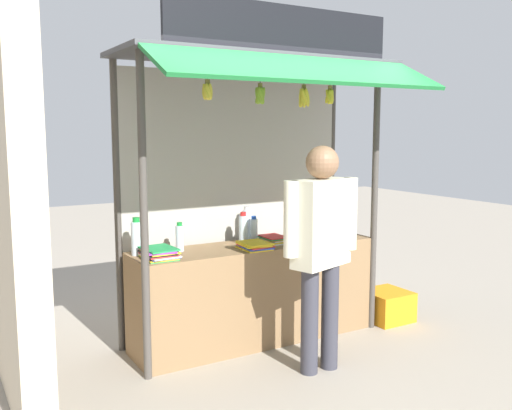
{
  "coord_description": "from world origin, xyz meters",
  "views": [
    {
      "loc": [
        -2.45,
        -4.19,
        1.86
      ],
      "look_at": [
        0.0,
        0.0,
        1.21
      ],
      "focal_mm": 39.75,
      "sensor_mm": 36.0,
      "label": 1
    }
  ],
  "objects_px": {
    "water_bottle_front_left": "(254,230)",
    "banana_bunch_inner_right": "(260,95)",
    "water_bottle_right": "(247,225)",
    "banana_bunch_leftmost": "(207,91)",
    "banana_bunch_inner_left": "(330,96)",
    "banana_bunch_rightmost": "(304,97)",
    "vendor_person": "(321,238)",
    "water_bottle_center": "(137,238)",
    "water_bottle_far_left": "(243,229)",
    "magazine_stack_back_left": "(274,239)",
    "magazine_stack_mid_left": "(255,245)",
    "water_bottle_back_right": "(180,238)",
    "plastic_crate": "(386,306)",
    "magazine_stack_left": "(336,234)",
    "magazine_stack_mid_right": "(159,253)"
  },
  "relations": [
    {
      "from": "water_bottle_front_left",
      "to": "banana_bunch_inner_right",
      "type": "distance_m",
      "value": 1.26
    },
    {
      "from": "water_bottle_right",
      "to": "banana_bunch_leftmost",
      "type": "relative_size",
      "value": 1.22
    },
    {
      "from": "banana_bunch_inner_left",
      "to": "banana_bunch_rightmost",
      "type": "relative_size",
      "value": 0.88
    },
    {
      "from": "banana_bunch_inner_left",
      "to": "vendor_person",
      "type": "distance_m",
      "value": 1.23
    },
    {
      "from": "water_bottle_front_left",
      "to": "water_bottle_center",
      "type": "bearing_deg",
      "value": 178.69
    },
    {
      "from": "water_bottle_front_left",
      "to": "water_bottle_far_left",
      "type": "relative_size",
      "value": 0.85
    },
    {
      "from": "magazine_stack_back_left",
      "to": "magazine_stack_mid_left",
      "type": "height_order",
      "value": "magazine_stack_back_left"
    },
    {
      "from": "banana_bunch_rightmost",
      "to": "water_bottle_right",
      "type": "bearing_deg",
      "value": 108.12
    },
    {
      "from": "water_bottle_back_right",
      "to": "water_bottle_front_left",
      "type": "distance_m",
      "value": 0.71
    },
    {
      "from": "banana_bunch_leftmost",
      "to": "plastic_crate",
      "type": "bearing_deg",
      "value": 5.14
    },
    {
      "from": "vendor_person",
      "to": "water_bottle_right",
      "type": "bearing_deg",
      "value": -103.64
    },
    {
      "from": "water_bottle_right",
      "to": "plastic_crate",
      "type": "relative_size",
      "value": 0.74
    },
    {
      "from": "vendor_person",
      "to": "water_bottle_far_left",
      "type": "bearing_deg",
      "value": -97.06
    },
    {
      "from": "banana_bunch_leftmost",
      "to": "water_bottle_front_left",
      "type": "bearing_deg",
      "value": 35.48
    },
    {
      "from": "banana_bunch_leftmost",
      "to": "banana_bunch_rightmost",
      "type": "xyz_separation_m",
      "value": [
        0.86,
        -0.0,
        -0.02
      ]
    },
    {
      "from": "banana_bunch_inner_left",
      "to": "water_bottle_front_left",
      "type": "bearing_deg",
      "value": 133.85
    },
    {
      "from": "water_bottle_far_left",
      "to": "water_bottle_center",
      "type": "bearing_deg",
      "value": 179.04
    },
    {
      "from": "magazine_stack_left",
      "to": "magazine_stack_back_left",
      "type": "relative_size",
      "value": 1.2
    },
    {
      "from": "banana_bunch_leftmost",
      "to": "vendor_person",
      "type": "bearing_deg",
      "value": -30.71
    },
    {
      "from": "magazine_stack_left",
      "to": "banana_bunch_inner_left",
      "type": "height_order",
      "value": "banana_bunch_inner_left"
    },
    {
      "from": "magazine_stack_mid_left",
      "to": "banana_bunch_leftmost",
      "type": "relative_size",
      "value": 1.18
    },
    {
      "from": "plastic_crate",
      "to": "magazine_stack_mid_left",
      "type": "bearing_deg",
      "value": 177.84
    },
    {
      "from": "magazine_stack_left",
      "to": "banana_bunch_leftmost",
      "type": "xyz_separation_m",
      "value": [
        -1.48,
        -0.34,
        1.26
      ]
    },
    {
      "from": "water_bottle_front_left",
      "to": "magazine_stack_left",
      "type": "bearing_deg",
      "value": -9.76
    },
    {
      "from": "magazine_stack_left",
      "to": "banana_bunch_leftmost",
      "type": "bearing_deg",
      "value": -167.17
    },
    {
      "from": "water_bottle_far_left",
      "to": "vendor_person",
      "type": "distance_m",
      "value": 0.93
    },
    {
      "from": "banana_bunch_inner_left",
      "to": "plastic_crate",
      "type": "relative_size",
      "value": 0.62
    },
    {
      "from": "water_bottle_center",
      "to": "water_bottle_far_left",
      "type": "relative_size",
      "value": 1.1
    },
    {
      "from": "water_bottle_front_left",
      "to": "magazine_stack_mid_left",
      "type": "bearing_deg",
      "value": -118.12
    },
    {
      "from": "vendor_person",
      "to": "magazine_stack_mid_right",
      "type": "bearing_deg",
      "value": -52.71
    },
    {
      "from": "water_bottle_front_left",
      "to": "magazine_stack_mid_right",
      "type": "height_order",
      "value": "water_bottle_front_left"
    },
    {
      "from": "water_bottle_back_right",
      "to": "banana_bunch_leftmost",
      "type": "relative_size",
      "value": 0.96
    },
    {
      "from": "magazine_stack_mid_right",
      "to": "banana_bunch_leftmost",
      "type": "height_order",
      "value": "banana_bunch_leftmost"
    },
    {
      "from": "water_bottle_center",
      "to": "banana_bunch_inner_right",
      "type": "relative_size",
      "value": 1.12
    },
    {
      "from": "water_bottle_front_left",
      "to": "plastic_crate",
      "type": "distance_m",
      "value": 1.6
    },
    {
      "from": "magazine_stack_mid_right",
      "to": "banana_bunch_inner_right",
      "type": "distance_m",
      "value": 1.46
    },
    {
      "from": "magazine_stack_back_left",
      "to": "water_bottle_back_right",
      "type": "bearing_deg",
      "value": 173.6
    },
    {
      "from": "water_bottle_center",
      "to": "vendor_person",
      "type": "xyz_separation_m",
      "value": [
        1.13,
        -0.93,
        0.04
      ]
    },
    {
      "from": "water_bottle_right",
      "to": "water_bottle_far_left",
      "type": "height_order",
      "value": "water_bottle_right"
    },
    {
      "from": "water_bottle_far_left",
      "to": "banana_bunch_inner_left",
      "type": "bearing_deg",
      "value": -40.79
    },
    {
      "from": "water_bottle_center",
      "to": "magazine_stack_back_left",
      "type": "height_order",
      "value": "water_bottle_center"
    },
    {
      "from": "banana_bunch_leftmost",
      "to": "vendor_person",
      "type": "distance_m",
      "value": 1.38
    },
    {
      "from": "magazine_stack_mid_left",
      "to": "water_bottle_far_left",
      "type": "bearing_deg",
      "value": 84.35
    },
    {
      "from": "magazine_stack_mid_left",
      "to": "vendor_person",
      "type": "xyz_separation_m",
      "value": [
        0.19,
        -0.67,
        0.16
      ]
    },
    {
      "from": "banana_bunch_inner_left",
      "to": "banana_bunch_inner_right",
      "type": "height_order",
      "value": "same"
    },
    {
      "from": "magazine_stack_left",
      "to": "vendor_person",
      "type": "distance_m",
      "value": 1.09
    },
    {
      "from": "water_bottle_back_right",
      "to": "banana_bunch_inner_left",
      "type": "height_order",
      "value": "banana_bunch_inner_left"
    },
    {
      "from": "magazine_stack_back_left",
      "to": "plastic_crate",
      "type": "relative_size",
      "value": 0.66
    },
    {
      "from": "water_bottle_front_left",
      "to": "water_bottle_right",
      "type": "xyz_separation_m",
      "value": [
        -0.0,
        0.12,
        0.03
      ]
    },
    {
      "from": "magazine_stack_mid_right",
      "to": "banana_bunch_inner_left",
      "type": "bearing_deg",
      "value": -11.68
    }
  ]
}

